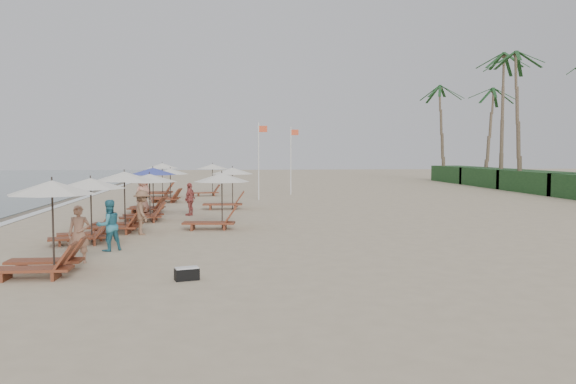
{
  "coord_description": "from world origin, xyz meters",
  "views": [
    {
      "loc": [
        -1.76,
        -19.05,
        3.07
      ],
      "look_at": [
        1.0,
        6.15,
        1.3
      ],
      "focal_mm": 35.89,
      "sensor_mm": 36.0,
      "label": 1
    }
  ],
  "objects": [
    {
      "name": "foam_line",
      "position": [
        -11.2,
        10.0,
        0.01
      ],
      "size": [
        0.5,
        140.0,
        0.02
      ],
      "primitive_type": "cube",
      "color": "white",
      "rests_on": "ground"
    },
    {
      "name": "lounger_station_6",
      "position": [
        -6.33,
        20.9,
        1.02
      ],
      "size": [
        2.75,
        2.28,
        2.3
      ],
      "color": "brown",
      "rests_on": "ground"
    },
    {
      "name": "beachgoer_far_b",
      "position": [
        -5.82,
        10.03,
        0.95
      ],
      "size": [
        1.09,
        1.07,
        1.9
      ],
      "primitive_type": "imported",
      "rotation": [
        0.0,
        0.0,
        0.73
      ],
      "color": "tan",
      "rests_on": "ground"
    },
    {
      "name": "beachgoer_mid_a",
      "position": [
        -5.36,
        -0.85,
        0.8
      ],
      "size": [
        0.98,
        0.94,
        1.6
      ],
      "primitive_type": "imported",
      "rotation": [
        0.0,
        0.0,
        3.75
      ],
      "color": "teal",
      "rests_on": "ground"
    },
    {
      "name": "lounger_station_4",
      "position": [
        -5.57,
        10.67,
        1.27
      ],
      "size": [
        2.5,
        2.34,
        2.27
      ],
      "color": "brown",
      "rests_on": "ground"
    },
    {
      "name": "inland_station_0",
      "position": [
        -2.13,
        3.93,
        1.33
      ],
      "size": [
        2.77,
        2.24,
        2.22
      ],
      "color": "brown",
      "rests_on": "ground"
    },
    {
      "name": "lounger_station_0",
      "position": [
        -6.27,
        -4.25,
        1.17
      ],
      "size": [
        2.48,
        2.16,
        2.37
      ],
      "color": "brown",
      "rests_on": "ground"
    },
    {
      "name": "flag_pole_far",
      "position": [
        2.97,
        21.98,
        2.68
      ],
      "size": [
        0.59,
        0.08,
        4.86
      ],
      "color": "silver",
      "rests_on": "ground"
    },
    {
      "name": "beachgoer_mid_b",
      "position": [
        -4.83,
        2.6,
        0.83
      ],
      "size": [
        0.93,
        1.22,
        1.67
      ],
      "primitive_type": "imported",
      "rotation": [
        0.0,
        0.0,
        1.89
      ],
      "color": "brown",
      "rests_on": "ground"
    },
    {
      "name": "lounger_station_5",
      "position": [
        -5.28,
        16.64,
        1.13
      ],
      "size": [
        2.46,
        2.24,
        2.06
      ],
      "color": "brown",
      "rests_on": "ground"
    },
    {
      "name": "ground",
      "position": [
        0.0,
        0.0,
        0.0
      ],
      "size": [
        160.0,
        160.0,
        0.0
      ],
      "primitive_type": "plane",
      "color": "tan",
      "rests_on": "ground"
    },
    {
      "name": "lounger_station_1",
      "position": [
        -6.46,
        0.89,
        1.21
      ],
      "size": [
        2.57,
        2.37,
        2.19
      ],
      "color": "brown",
      "rests_on": "ground"
    },
    {
      "name": "inland_station_1",
      "position": [
        -1.62,
        11.95,
        1.31
      ],
      "size": [
        2.8,
        2.24,
        2.22
      ],
      "color": "brown",
      "rests_on": "ground"
    },
    {
      "name": "lounger_station_3",
      "position": [
        -5.26,
        6.86,
        1.19
      ],
      "size": [
        2.58,
        2.42,
        2.1
      ],
      "color": "brown",
      "rests_on": "ground"
    },
    {
      "name": "flag_pole_near",
      "position": [
        0.4,
        17.51,
        2.71
      ],
      "size": [
        0.59,
        0.08,
        4.92
      ],
      "color": "silver",
      "rests_on": "ground"
    },
    {
      "name": "duffel_bag",
      "position": [
        -2.69,
        -5.26,
        0.16
      ],
      "size": [
        0.62,
        0.43,
        0.32
      ],
      "color": "black",
      "rests_on": "ground"
    },
    {
      "name": "beachgoer_near",
      "position": [
        -5.79,
        -2.75,
        0.8
      ],
      "size": [
        0.62,
        0.44,
        1.6
      ],
      "primitive_type": "imported",
      "rotation": [
        0.0,
        0.0,
        0.1
      ],
      "color": "#AD7A5E",
      "rests_on": "ground"
    },
    {
      "name": "inland_station_2",
      "position": [
        -2.79,
        21.49,
        1.5
      ],
      "size": [
        2.53,
        2.24,
        2.22
      ],
      "color": "brown",
      "rests_on": "ground"
    },
    {
      "name": "lounger_station_2",
      "position": [
        -5.81,
        3.43,
        1.19
      ],
      "size": [
        2.6,
        2.32,
        2.32
      ],
      "color": "brown",
      "rests_on": "ground"
    },
    {
      "name": "wet_sand_band",
      "position": [
        -12.5,
        10.0,
        0.0
      ],
      "size": [
        3.2,
        140.0,
        0.01
      ],
      "primitive_type": "cube",
      "color": "#6B5E4C",
      "rests_on": "ground"
    },
    {
      "name": "beachgoer_far_a",
      "position": [
        -3.45,
        8.93,
        0.79
      ],
      "size": [
        0.72,
        1.01,
        1.59
      ],
      "primitive_type": "imported",
      "rotation": [
        0.0,
        0.0,
        4.31
      ],
      "color": "#A84843",
      "rests_on": "ground"
    }
  ]
}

